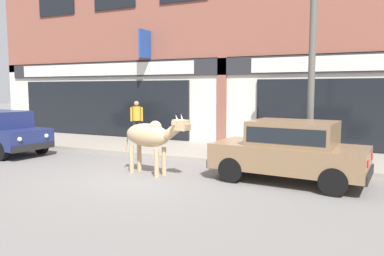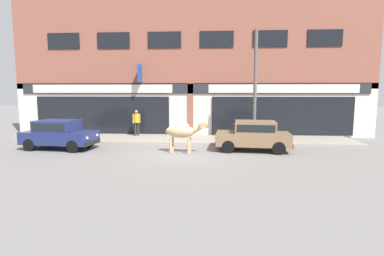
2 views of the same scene
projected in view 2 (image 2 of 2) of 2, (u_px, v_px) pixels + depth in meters
name	position (u px, v px, depth m)	size (l,w,h in m)	color
ground_plane	(182.00, 154.00, 13.91)	(90.00, 90.00, 0.00)	slate
sidewalk	(188.00, 139.00, 17.72)	(19.00, 3.30, 0.13)	gray
shop_building	(191.00, 60.00, 19.02)	(23.00, 1.40, 10.14)	#8E5142
cow	(182.00, 132.00, 14.00)	(2.13, 0.80, 1.61)	tan
car_0	(59.00, 133.00, 14.95)	(3.73, 1.97, 1.46)	black
car_1	(254.00, 134.00, 14.50)	(3.72, 1.91, 1.46)	black
motorcycle_0	(239.00, 134.00, 16.84)	(0.52, 1.81, 0.88)	black
motorcycle_1	(257.00, 134.00, 16.82)	(0.52, 1.81, 0.88)	black
pedestrian	(136.00, 120.00, 18.58)	(0.42, 0.32, 1.60)	#2D2D33
utility_pole	(255.00, 87.00, 15.77)	(0.18, 0.18, 5.93)	#595651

